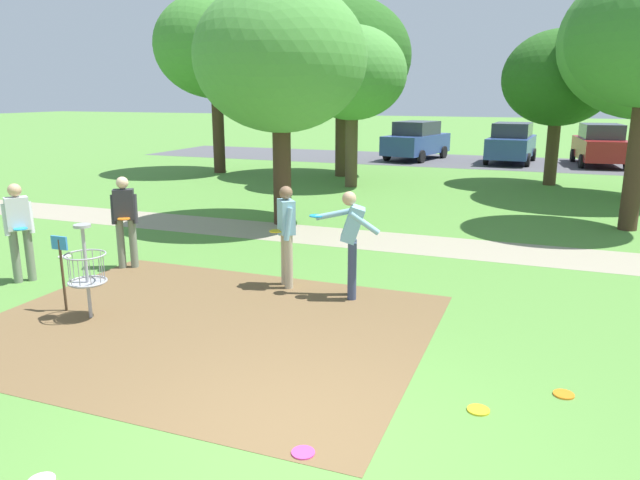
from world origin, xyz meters
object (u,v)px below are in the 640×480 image
(player_waiting_left, at_px, (286,230))
(tree_near_left, at_px, (352,74))
(parked_car_leftmost, at_px, (416,140))
(tree_near_right, at_px, (342,57))
(player_throwing, at_px, (351,237))
(frisbee_far_right, at_px, (65,256))
(frisbee_near_basket, at_px, (478,410))
(frisbee_by_tee, at_px, (303,453))
(player_foreground_watching, at_px, (125,217))
(tree_far_center, at_px, (280,59))
(parked_car_center_left, at_px, (512,143))
(player_waiting_right, at_px, (19,227))
(tree_mid_left, at_px, (215,47))
(parked_car_center_right, at_px, (600,145))
(tree_mid_center, at_px, (559,79))
(disc_golf_basket, at_px, (83,267))
(frisbee_mid_grass, at_px, (564,394))

(player_waiting_left, relative_size, tree_near_left, 0.32)
(player_waiting_left, bearing_deg, parked_car_leftmost, 95.99)
(tree_near_left, xyz_separation_m, tree_near_right, (-1.21, 2.46, 0.70))
(player_throwing, bearing_deg, parked_car_leftmost, 99.20)
(frisbee_far_right, xyz_separation_m, tree_near_right, (1.29, 13.22, 4.49))
(frisbee_near_basket, distance_m, frisbee_by_tee, 1.93)
(player_foreground_watching, height_order, player_throwing, same)
(tree_far_center, bearing_deg, parked_car_center_left, 74.43)
(player_waiting_right, xyz_separation_m, tree_near_left, (1.95, 12.23, 2.82))
(tree_mid_left, bearing_deg, parked_car_center_right, 29.46)
(player_foreground_watching, bearing_deg, player_throwing, -1.06)
(player_foreground_watching, xyz_separation_m, tree_near_left, (0.82, 10.90, 2.82))
(tree_near_left, bearing_deg, parked_car_center_left, 63.83)
(player_waiting_right, height_order, tree_mid_center, tree_mid_center)
(frisbee_far_right, bearing_deg, disc_golf_basket, -41.29)
(player_waiting_left, distance_m, frisbee_far_right, 4.99)
(player_waiting_right, bearing_deg, tree_near_left, 80.92)
(player_throwing, relative_size, player_waiting_left, 1.00)
(player_waiting_right, relative_size, tree_mid_center, 0.32)
(frisbee_mid_grass, relative_size, frisbee_far_right, 0.90)
(frisbee_near_basket, bearing_deg, tree_far_center, 126.84)
(tree_mid_left, bearing_deg, parked_car_leftmost, 50.23)
(tree_near_right, bearing_deg, player_throwing, -70.42)
(frisbee_far_right, distance_m, tree_mid_left, 13.86)
(frisbee_near_basket, height_order, tree_near_left, tree_near_left)
(frisbee_by_tee, relative_size, parked_car_center_right, 0.05)
(frisbee_mid_grass, bearing_deg, frisbee_near_basket, -141.22)
(frisbee_near_basket, distance_m, frisbee_far_right, 8.94)
(frisbee_near_basket, xyz_separation_m, tree_mid_center, (0.57, 16.78, 3.64))
(disc_golf_basket, height_order, tree_near_left, tree_near_left)
(parked_car_leftmost, bearing_deg, disc_golf_basket, -90.03)
(tree_near_right, bearing_deg, tree_near_left, -63.90)
(disc_golf_basket, bearing_deg, tree_far_center, 89.89)
(tree_far_center, distance_m, parked_car_leftmost, 16.06)
(parked_car_leftmost, bearing_deg, parked_car_center_right, 3.61)
(player_throwing, relative_size, frisbee_far_right, 7.00)
(disc_golf_basket, bearing_deg, parked_car_center_left, 78.94)
(disc_golf_basket, relative_size, tree_far_center, 0.24)
(tree_near_right, height_order, tree_mid_left, tree_mid_left)
(player_throwing, distance_m, parked_car_center_right, 21.50)
(tree_far_center, bearing_deg, tree_near_right, 99.53)
(tree_near_right, height_order, parked_car_center_right, tree_near_right)
(tree_near_left, relative_size, tree_far_center, 0.94)
(player_foreground_watching, distance_m, frisbee_far_right, 1.93)
(tree_near_left, xyz_separation_m, tree_mid_center, (6.47, 2.93, -0.14))
(player_waiting_left, height_order, frisbee_mid_grass, player_waiting_left)
(player_waiting_left, height_order, tree_near_left, tree_near_left)
(player_waiting_left, height_order, player_waiting_right, same)
(player_foreground_watching, bearing_deg, frisbee_near_basket, -23.71)
(tree_mid_left, bearing_deg, player_waiting_left, -55.49)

